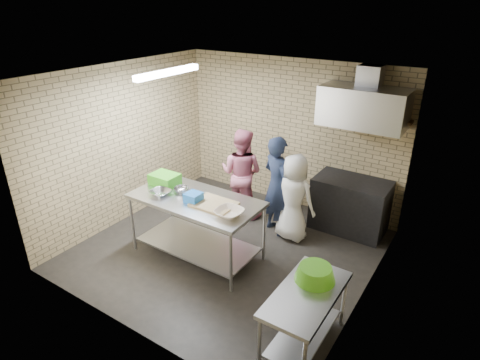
# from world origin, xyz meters

# --- Properties ---
(floor) EXTENTS (4.20, 4.20, 0.00)m
(floor) POSITION_xyz_m (0.00, 0.00, 0.00)
(floor) COLOR black
(floor) RESTS_ON ground
(ceiling) EXTENTS (4.20, 4.20, 0.00)m
(ceiling) POSITION_xyz_m (0.00, 0.00, 2.70)
(ceiling) COLOR black
(ceiling) RESTS_ON ground
(back_wall) EXTENTS (4.20, 0.06, 2.70)m
(back_wall) POSITION_xyz_m (0.00, 2.00, 1.35)
(back_wall) COLOR tan
(back_wall) RESTS_ON ground
(front_wall) EXTENTS (4.20, 0.06, 2.70)m
(front_wall) POSITION_xyz_m (0.00, -2.00, 1.35)
(front_wall) COLOR tan
(front_wall) RESTS_ON ground
(left_wall) EXTENTS (0.06, 4.00, 2.70)m
(left_wall) POSITION_xyz_m (-2.10, 0.00, 1.35)
(left_wall) COLOR tan
(left_wall) RESTS_ON ground
(right_wall) EXTENTS (0.06, 4.00, 2.70)m
(right_wall) POSITION_xyz_m (2.10, 0.00, 1.35)
(right_wall) COLOR tan
(right_wall) RESTS_ON ground
(prep_table) EXTENTS (1.92, 0.96, 0.96)m
(prep_table) POSITION_xyz_m (-0.31, -0.35, 0.48)
(prep_table) COLOR silver
(prep_table) RESTS_ON floor
(side_counter) EXTENTS (0.60, 1.20, 0.75)m
(side_counter) POSITION_xyz_m (1.80, -1.10, 0.38)
(side_counter) COLOR silver
(side_counter) RESTS_ON floor
(stove) EXTENTS (1.20, 0.70, 0.90)m
(stove) POSITION_xyz_m (1.35, 1.65, 0.45)
(stove) COLOR black
(stove) RESTS_ON floor
(range_hood) EXTENTS (1.30, 0.60, 0.60)m
(range_hood) POSITION_xyz_m (1.35, 1.70, 2.10)
(range_hood) COLOR silver
(range_hood) RESTS_ON back_wall
(hood_duct) EXTENTS (0.35, 0.30, 0.30)m
(hood_duct) POSITION_xyz_m (1.35, 1.85, 2.55)
(hood_duct) COLOR #A5A8AD
(hood_duct) RESTS_ON back_wall
(wall_shelf) EXTENTS (0.80, 0.20, 0.04)m
(wall_shelf) POSITION_xyz_m (1.65, 1.89, 1.92)
(wall_shelf) COLOR #3F2B19
(wall_shelf) RESTS_ON back_wall
(fluorescent_fixture) EXTENTS (0.10, 1.25, 0.08)m
(fluorescent_fixture) POSITION_xyz_m (-1.00, 0.00, 2.64)
(fluorescent_fixture) COLOR white
(fluorescent_fixture) RESTS_ON ceiling
(green_crate) EXTENTS (0.43, 0.32, 0.17)m
(green_crate) POSITION_xyz_m (-1.01, -0.23, 1.05)
(green_crate) COLOR green
(green_crate) RESTS_ON prep_table
(blue_tub) EXTENTS (0.21, 0.21, 0.14)m
(blue_tub) POSITION_xyz_m (-0.26, -0.45, 1.03)
(blue_tub) COLOR blue
(blue_tub) RESTS_ON prep_table
(cutting_board) EXTENTS (0.59, 0.45, 0.03)m
(cutting_board) POSITION_xyz_m (0.04, -0.37, 0.98)
(cutting_board) COLOR tan
(cutting_board) RESTS_ON prep_table
(mixing_bowl_a) EXTENTS (0.31, 0.31, 0.07)m
(mixing_bowl_a) POSITION_xyz_m (-0.81, -0.55, 1.00)
(mixing_bowl_a) COLOR silver
(mixing_bowl_a) RESTS_ON prep_table
(mixing_bowl_b) EXTENTS (0.24, 0.24, 0.07)m
(mixing_bowl_b) POSITION_xyz_m (-0.61, -0.30, 1.00)
(mixing_bowl_b) COLOR #AAACB1
(mixing_bowl_b) RESTS_ON prep_table
(ceramic_bowl) EXTENTS (0.38, 0.38, 0.09)m
(ceramic_bowl) POSITION_xyz_m (0.39, -0.50, 1.01)
(ceramic_bowl) COLOR beige
(ceramic_bowl) RESTS_ON prep_table
(green_basin) EXTENTS (0.46, 0.46, 0.17)m
(green_basin) POSITION_xyz_m (1.78, -0.85, 0.83)
(green_basin) COLOR #59C626
(green_basin) RESTS_ON side_counter
(bottle_red) EXTENTS (0.07, 0.07, 0.18)m
(bottle_red) POSITION_xyz_m (1.40, 1.89, 2.03)
(bottle_red) COLOR #B22619
(bottle_red) RESTS_ON wall_shelf
(bottle_green) EXTENTS (0.06, 0.06, 0.15)m
(bottle_green) POSITION_xyz_m (1.80, 1.89, 2.02)
(bottle_green) COLOR green
(bottle_green) RESTS_ON wall_shelf
(man_navy) EXTENTS (0.72, 0.62, 1.67)m
(man_navy) POSITION_xyz_m (0.34, 0.92, 0.83)
(man_navy) COLOR black
(man_navy) RESTS_ON floor
(woman_pink) EXTENTS (0.86, 0.71, 1.61)m
(woman_pink) POSITION_xyz_m (-0.45, 1.10, 0.80)
(woman_pink) COLOR #D6718E
(woman_pink) RESTS_ON floor
(woman_white) EXTENTS (0.76, 0.54, 1.45)m
(woman_white) POSITION_xyz_m (0.67, 0.88, 0.72)
(woman_white) COLOR white
(woman_white) RESTS_ON floor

